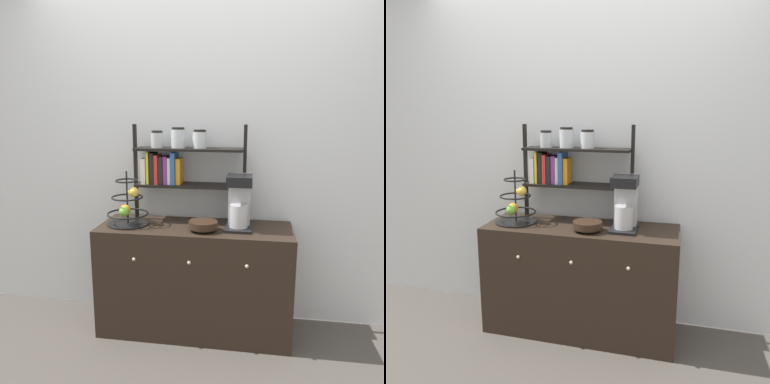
{
  "view_description": "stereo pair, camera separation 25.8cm",
  "coord_description": "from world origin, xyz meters",
  "views": [
    {
      "loc": [
        0.38,
        -2.26,
        1.56
      ],
      "look_at": [
        -0.02,
        0.24,
        1.04
      ],
      "focal_mm": 35.0,
      "sensor_mm": 36.0,
      "label": 1
    },
    {
      "loc": [
        0.64,
        -2.21,
        1.56
      ],
      "look_at": [
        -0.02,
        0.24,
        1.04
      ],
      "focal_mm": 35.0,
      "sensor_mm": 36.0,
      "label": 2
    }
  ],
  "objects": [
    {
      "name": "sideboard",
      "position": [
        0.0,
        0.24,
        0.39
      ],
      "size": [
        1.36,
        0.5,
        0.79
      ],
      "color": "black",
      "rests_on": "ground_plane"
    },
    {
      "name": "fruit_stand",
      "position": [
        -0.48,
        0.21,
        0.91
      ],
      "size": [
        0.3,
        0.3,
        0.38
      ],
      "color": "black",
      "rests_on": "sideboard"
    },
    {
      "name": "wooden_bowl",
      "position": [
        0.07,
        0.15,
        0.83
      ],
      "size": [
        0.2,
        0.2,
        0.07
      ],
      "color": "black",
      "rests_on": "sideboard"
    },
    {
      "name": "wall_back",
      "position": [
        0.0,
        0.52,
        1.3
      ],
      "size": [
        7.0,
        0.05,
        2.6
      ],
      "primitive_type": "cube",
      "color": "silver",
      "rests_on": "ground_plane"
    },
    {
      "name": "coffee_maker",
      "position": [
        0.31,
        0.26,
        0.98
      ],
      "size": [
        0.18,
        0.25,
        0.37
      ],
      "color": "black",
      "rests_on": "sideboard"
    },
    {
      "name": "shelf_hutch",
      "position": [
        -0.16,
        0.38,
        1.22
      ],
      "size": [
        0.82,
        0.2,
        0.71
      ],
      "color": "black",
      "rests_on": "sideboard"
    },
    {
      "name": "ground_plane",
      "position": [
        0.0,
        0.0,
        0.0
      ],
      "size": [
        12.0,
        12.0,
        0.0
      ],
      "primitive_type": "plane",
      "color": "#47423D"
    }
  ]
}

